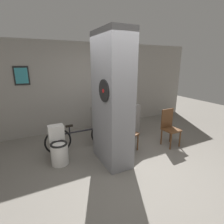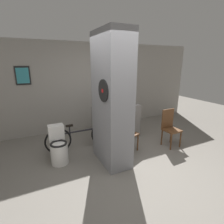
% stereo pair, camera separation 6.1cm
% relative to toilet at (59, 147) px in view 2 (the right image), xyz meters
% --- Properties ---
extents(ground_plane, '(14.00, 14.00, 0.00)m').
position_rel_toilet_xyz_m(ground_plane, '(1.10, -0.90, -0.33)').
color(ground_plane, slate).
extents(wall_back, '(8.00, 0.09, 2.60)m').
position_rel_toilet_xyz_m(wall_back, '(1.10, 1.73, 0.97)').
color(wall_back, gray).
rests_on(wall_back, ground_plane).
extents(pillar_center, '(0.53, 0.95, 2.60)m').
position_rel_toilet_xyz_m(pillar_center, '(1.02, -0.43, 0.97)').
color(pillar_center, gray).
rests_on(pillar_center, ground_plane).
extents(counter_shelf, '(1.28, 0.44, 0.91)m').
position_rel_toilet_xyz_m(counter_shelf, '(1.64, 0.55, 0.12)').
color(counter_shelf, gray).
rests_on(counter_shelf, ground_plane).
extents(toilet, '(0.35, 0.51, 0.76)m').
position_rel_toilet_xyz_m(toilet, '(0.00, 0.00, 0.00)').
color(toilet, white).
rests_on(toilet, ground_plane).
extents(chair_near_pillar, '(0.48, 0.48, 0.92)m').
position_rel_toilet_xyz_m(chair_near_pillar, '(1.53, -0.16, 0.16)').
color(chair_near_pillar, brown).
rests_on(chair_near_pillar, ground_plane).
extents(chair_by_doorway, '(0.38, 0.38, 0.92)m').
position_rel_toilet_xyz_m(chair_by_doorway, '(2.64, -0.40, 0.16)').
color(chair_by_doorway, brown).
rests_on(chair_by_doorway, ground_plane).
extents(bicycle, '(1.70, 0.42, 0.65)m').
position_rel_toilet_xyz_m(bicycle, '(0.60, 0.37, -0.01)').
color(bicycle, black).
rests_on(bicycle, ground_plane).
extents(bottle_tall, '(0.08, 0.08, 0.32)m').
position_rel_toilet_xyz_m(bottle_tall, '(1.36, 0.62, 0.70)').
color(bottle_tall, '#267233').
rests_on(bottle_tall, counter_shelf).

